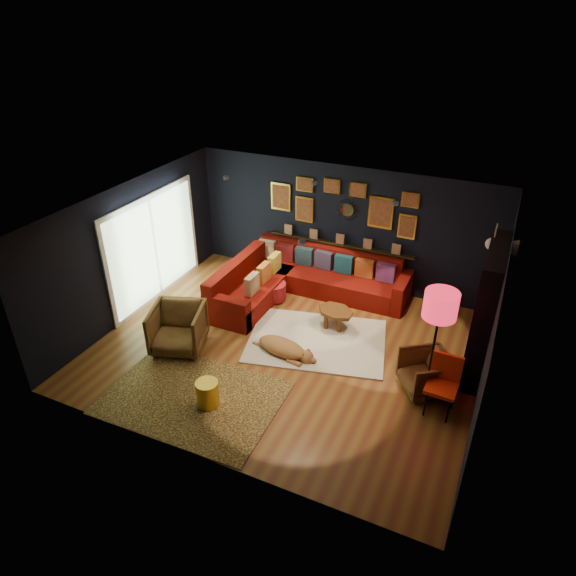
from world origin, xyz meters
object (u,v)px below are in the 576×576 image
at_px(pouf, 273,291).
at_px(armchair_left, 178,326).
at_px(armchair_right, 426,371).
at_px(gold_stool, 208,394).
at_px(sectional, 297,281).
at_px(floor_lamp, 440,309).
at_px(dog, 282,345).
at_px(orange_chair, 444,380).
at_px(coffee_table, 336,313).

relative_size(pouf, armchair_left, 0.58).
bearing_deg(armchair_right, gold_stool, -95.19).
bearing_deg(sectional, floor_lamp, -31.55).
distance_m(armchair_right, dog, 2.46).
bearing_deg(orange_chair, coffee_table, 149.65).
height_order(coffee_table, dog, dog).
bearing_deg(floor_lamp, pouf, 156.25).
xyz_separation_m(sectional, dog, (0.61, -2.01, -0.11)).
distance_m(sectional, dog, 2.10).
height_order(sectional, dog, sectional).
bearing_deg(floor_lamp, armchair_left, -171.02).
height_order(pouf, armchair_right, armchair_right).
distance_m(pouf, dog, 1.89).
relative_size(armchair_right, floor_lamp, 0.40).
xyz_separation_m(armchair_left, orange_chair, (4.52, 0.36, 0.11)).
height_order(armchair_left, gold_stool, armchair_left).
xyz_separation_m(pouf, floor_lamp, (3.47, -1.53, 1.35)).
height_order(armchair_left, orange_chair, orange_chair).
height_order(pouf, armchair_left, armchair_left).
height_order(orange_chair, dog, orange_chair).
bearing_deg(orange_chair, sectional, 148.65).
xyz_separation_m(coffee_table, armchair_right, (1.90, -1.06, 0.04)).
bearing_deg(floor_lamp, dog, -177.79).
bearing_deg(gold_stool, armchair_left, 140.34).
xyz_separation_m(sectional, armchair_left, (-1.15, -2.59, 0.13)).
height_order(coffee_table, pouf, coffee_table).
bearing_deg(armchair_left, coffee_table, 18.47).
height_order(armchair_left, floor_lamp, floor_lamp).
bearing_deg(armchair_left, floor_lamp, -9.84).
xyz_separation_m(sectional, armchair_right, (3.06, -1.88, 0.04)).
xyz_separation_m(pouf, armchair_left, (-0.80, -2.20, 0.25)).
bearing_deg(coffee_table, sectional, 144.70).
bearing_deg(floor_lamp, gold_stool, -150.17).
relative_size(sectional, coffee_table, 3.99).
distance_m(armchair_right, orange_chair, 0.50).
height_order(armchair_left, armchair_right, armchair_left).
relative_size(pouf, dog, 0.41).
xyz_separation_m(coffee_table, gold_stool, (-1.05, -2.81, -0.10)).
relative_size(orange_chair, floor_lamp, 0.52).
height_order(coffee_table, armchair_left, armchair_left).
distance_m(armchair_left, dog, 1.87).
height_order(sectional, floor_lamp, floor_lamp).
relative_size(sectional, gold_stool, 7.79).
height_order(sectional, armchair_left, armchair_left).
distance_m(pouf, armchair_left, 2.35).
xyz_separation_m(orange_chair, floor_lamp, (-0.25, 0.31, 0.99)).
bearing_deg(dog, armchair_left, -153.13).
xyz_separation_m(sectional, coffee_table, (1.16, -0.82, -0.00)).
bearing_deg(coffee_table, floor_lamp, -29.15).
distance_m(coffee_table, floor_lamp, 2.55).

